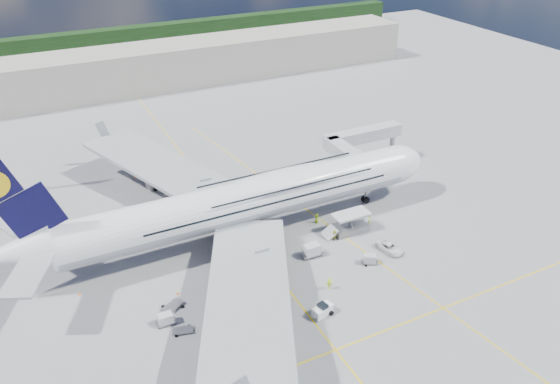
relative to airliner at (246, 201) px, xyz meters
name	(u,v)px	position (x,y,z in m)	size (l,w,h in m)	color
ground	(270,266)	(-0.26, -10.00, -6.87)	(300.00, 300.00, 0.00)	gray
taxi_line_main	(270,266)	(-0.26, -10.00, -6.86)	(0.25, 220.00, 0.01)	yellow
taxi_line_cross	(336,350)	(-0.26, -30.00, -6.86)	(120.00, 0.25, 0.01)	yellow
taxi_line_diag	(315,216)	(13.74, 0.00, -6.86)	(0.25, 100.00, 0.01)	yellow
airliner	(246,201)	(0.00, 0.00, 0.00)	(77.26, 79.15, 23.71)	white
jet_bridge	(357,144)	(29.55, 10.94, -0.02)	(18.80, 12.10, 8.50)	#B7B7BC
cargo_loader	(350,225)	(16.56, -7.11, -5.62)	(8.53, 3.20, 3.67)	silver
terminal	(129,70)	(-0.26, 85.00, -0.87)	(180.00, 16.00, 12.00)	#B2AD9E
tree_line	(207,30)	(39.74, 130.00, -2.87)	(160.00, 6.00, 8.00)	#193814
dolly_row_a	(215,310)	(-11.93, -16.01, -6.58)	(2.59, 1.41, 0.38)	gray
dolly_row_b	(166,319)	(-18.89, -15.30, -5.95)	(2.70, 1.46, 1.70)	gray
dolly_row_c	(183,330)	(-17.31, -17.83, -6.56)	(3.02, 2.13, 0.40)	gray
dolly_back	(173,306)	(-17.09, -12.50, -6.51)	(3.62, 3.10, 0.47)	gray
dolly_nose_far	(370,259)	(14.46, -16.38, -5.99)	(2.91, 2.46, 1.63)	gray
dolly_nose_near	(312,250)	(7.07, -10.46, -5.70)	(3.44, 1.84, 2.17)	gray
baggage_tug	(322,310)	(1.54, -23.43, -6.01)	(3.37, 2.18, 1.94)	white
catering_truck_inner	(162,177)	(-8.19, 23.90, -4.93)	(7.23, 3.72, 4.11)	gray
catering_truck_outer	(151,165)	(-8.85, 30.41, -5.14)	(6.50, 3.21, 3.72)	gray
service_van	(390,248)	(19.41, -15.05, -6.19)	(2.25, 4.88, 1.36)	white
crew_nose	(370,219)	(21.22, -6.52, -6.04)	(0.61, 0.40, 1.66)	#BBFC1A
crew_loader	(334,235)	(12.81, -8.19, -5.88)	(0.96, 0.75, 1.98)	#DDF91A
crew_wing	(222,264)	(-7.34, -6.84, -6.11)	(0.88, 0.37, 1.51)	#D5E618
crew_van	(317,218)	(12.81, -2.10, -5.92)	(0.93, 0.60, 1.89)	#A9DE17
crew_tug	(329,284)	(5.31, -19.07, -5.87)	(1.29, 0.74, 1.99)	#C7ED19
cone_nose	(404,169)	(39.86, 7.58, -6.62)	(0.41, 0.41, 0.52)	orange
cone_wing_left_inner	(202,212)	(-4.63, 10.19, -6.64)	(0.37, 0.37, 0.48)	orange
cone_wing_left_outer	(135,176)	(-12.50, 29.77, -6.59)	(0.45, 0.45, 0.57)	orange
cone_wing_right_inner	(178,293)	(-15.54, -9.89, -6.62)	(0.40, 0.40, 0.51)	orange
cone_wing_right_outer	(204,354)	(-16.07, -23.19, -6.58)	(0.47, 0.47, 0.60)	orange
cone_tail	(79,293)	(-28.76, -3.46, -6.63)	(0.39, 0.39, 0.50)	orange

